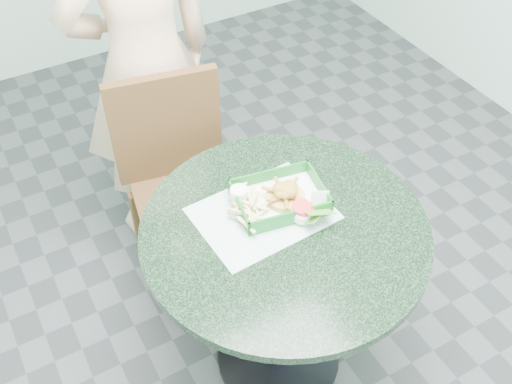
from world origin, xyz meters
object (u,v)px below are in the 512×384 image
dining_chair (181,175)px  crab_sandwich (285,196)px  cafe_table (283,266)px  sauce_ramekin (240,202)px  diner_person (141,35)px  food_basket (279,204)px

dining_chair → crab_sandwich: (0.15, -0.52, 0.27)m
cafe_table → sauce_ramekin: (-0.08, 0.14, 0.22)m
diner_person → sauce_ramekin: bearing=84.0°
diner_person → crab_sandwich: size_ratio=16.08×
dining_chair → food_basket: size_ratio=3.35×
dining_chair → diner_person: (0.02, 0.31, 0.45)m
crab_sandwich → sauce_ramekin: crab_sandwich is taller
cafe_table → sauce_ramekin: sauce_ramekin is taller
cafe_table → dining_chair: 0.62m
dining_chair → diner_person: 0.55m
cafe_table → sauce_ramekin: size_ratio=15.69×
diner_person → food_basket: diner_person is taller
crab_sandwich → sauce_ramekin: bearing=160.6°
crab_sandwich → dining_chair: bearing=105.9°
cafe_table → diner_person: (-0.07, 0.92, 0.40)m
cafe_table → crab_sandwich: (0.05, 0.09, 0.22)m
diner_person → sauce_ramekin: size_ratio=34.57×
cafe_table → crab_sandwich: 0.24m
diner_person → crab_sandwich: (0.13, -0.83, -0.18)m
cafe_table → dining_chair: bearing=98.7°
diner_person → food_basket: bearing=92.3°
cafe_table → food_basket: size_ratio=3.22×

